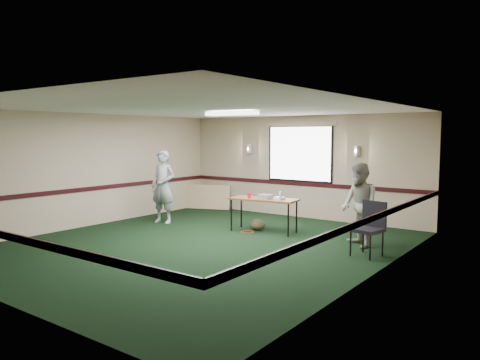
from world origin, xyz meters
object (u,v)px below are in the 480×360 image
Objects in this scene: projector at (265,197)px; person_left at (163,187)px; folding_table at (264,201)px; conference_chair at (370,224)px; person_right at (359,205)px.

person_left is at bearing -163.79° from projector.
conference_chair reaches higher than folding_table.
person_left reaches higher than person_right.
projector is 0.17× the size of person_right.
conference_chair is (2.66, -0.61, -0.23)m from projector.
conference_chair is at bearing -10.41° from person_left.
person_left reaches higher than conference_chair.
folding_table is at bearing 169.22° from projector.
projector is 2.74m from conference_chair.
person_right is (2.29, -0.09, 0.12)m from folding_table.
conference_chair is at bearing -20.89° from folding_table.
person_right is at bearing 140.32° from conference_chair.
person_left is 4.94m from person_right.
person_right reaches higher than conference_chair.
conference_chair is 0.54× the size of person_left.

